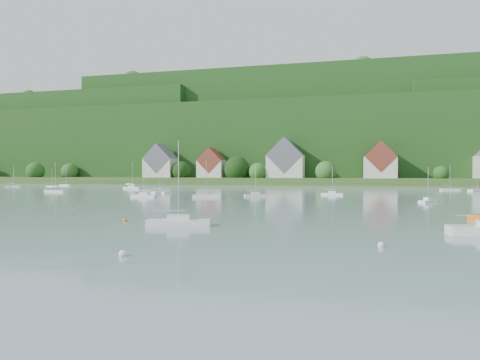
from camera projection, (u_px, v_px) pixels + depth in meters
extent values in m
cube|color=#2F501E|center=(279.00, 181.00, 204.38)|extent=(600.00, 60.00, 3.00)
cube|color=#1A4115|center=(297.00, 150.00, 276.75)|extent=(620.00, 160.00, 40.00)
cube|color=#1A4115|center=(79.00, 146.00, 298.88)|extent=(200.00, 120.00, 52.00)
cube|color=#1A4115|center=(312.00, 136.00, 269.31)|extent=(240.00, 130.00, 60.00)
sphere|color=#295F23|center=(70.00, 172.00, 222.52)|extent=(8.61, 8.61, 8.61)
sphere|color=#1E4D17|center=(35.00, 171.00, 214.71)|extent=(9.03, 9.03, 9.03)
sphere|color=#295F23|center=(258.00, 172.00, 190.35)|extent=(8.19, 8.19, 8.19)
sphere|color=#295F23|center=(166.00, 173.00, 203.54)|extent=(6.49, 6.49, 6.49)
sphere|color=#295F23|center=(383.00, 169.00, 185.14)|extent=(12.16, 12.16, 12.16)
sphere|color=#295F23|center=(326.00, 171.00, 179.22)|extent=(8.73, 8.73, 8.73)
sphere|color=black|center=(181.00, 171.00, 201.34)|extent=(9.32, 9.32, 9.32)
sphere|color=#1E4D17|center=(441.00, 173.00, 169.95)|extent=(6.24, 6.24, 6.24)
sphere|color=black|center=(237.00, 169.00, 195.23)|extent=(11.92, 11.92, 11.92)
sphere|color=#295F23|center=(91.00, 96.00, 260.47)|extent=(10.52, 10.52, 10.52)
sphere|color=#1E4D17|center=(168.00, 103.00, 285.33)|extent=(10.29, 10.29, 10.29)
sphere|color=black|center=(27.00, 107.00, 306.35)|extent=(10.31, 10.31, 10.31)
sphere|color=black|center=(20.00, 102.00, 278.73)|extent=(8.14, 8.14, 8.14)
sphere|color=#295F23|center=(47.00, 108.00, 307.66)|extent=(7.15, 7.15, 7.15)
sphere|color=black|center=(184.00, 100.00, 270.00)|extent=(7.18, 7.18, 7.18)
sphere|color=#295F23|center=(29.00, 97.00, 263.21)|extent=(8.89, 8.89, 8.89)
sphere|color=black|center=(20.00, 107.00, 303.13)|extent=(9.97, 9.97, 9.97)
sphere|color=#1E4D17|center=(362.00, 77.00, 247.00)|extent=(12.83, 12.83, 12.83)
sphere|color=#295F23|center=(223.00, 81.00, 254.01)|extent=(8.18, 8.18, 8.18)
sphere|color=#1E4D17|center=(300.00, 88.00, 280.27)|extent=(12.73, 12.73, 12.73)
sphere|color=#1E4D17|center=(449.00, 69.00, 226.08)|extent=(11.50, 11.50, 11.50)
sphere|color=#1E4D17|center=(397.00, 82.00, 261.05)|extent=(14.65, 14.65, 14.65)
sphere|color=#295F23|center=(363.00, 68.00, 224.05)|extent=(11.95, 11.95, 11.95)
sphere|color=#295F23|center=(226.00, 92.00, 286.91)|extent=(7.07, 7.07, 7.07)
sphere|color=black|center=(285.00, 78.00, 246.17)|extent=(8.21, 8.21, 8.21)
sphere|color=#295F23|center=(260.00, 87.00, 273.97)|extent=(12.24, 12.24, 12.24)
sphere|color=#295F23|center=(133.00, 82.00, 261.52)|extent=(13.65, 13.65, 13.65)
sphere|color=#1E4D17|center=(479.00, 74.00, 234.79)|extent=(8.03, 8.03, 8.03)
sphere|color=#295F23|center=(477.00, 94.00, 235.50)|extent=(14.97, 14.97, 14.97)
sphere|color=#1E4D17|center=(435.00, 96.00, 238.40)|extent=(9.78, 9.78, 9.78)
sphere|color=#295F23|center=(480.00, 92.00, 225.05)|extent=(9.48, 9.48, 9.48)
sphere|color=#1E4D17|center=(232.00, 115.00, 273.68)|extent=(12.01, 12.01, 12.01)
sphere|color=black|center=(291.00, 114.00, 274.55)|extent=(15.72, 15.72, 15.72)
sphere|color=#1E4D17|center=(313.00, 114.00, 266.84)|extent=(10.54, 10.54, 10.54)
sphere|color=#1E4D17|center=(61.00, 128.00, 346.61)|extent=(8.18, 8.18, 8.18)
sphere|color=black|center=(73.00, 126.00, 333.60)|extent=(8.74, 8.74, 8.74)
sphere|color=black|center=(36.00, 122.00, 317.03)|extent=(15.38, 15.38, 15.38)
cube|color=beige|center=(160.00, 168.00, 205.15)|extent=(14.00, 10.00, 9.00)
cube|color=slate|center=(160.00, 159.00, 205.07)|extent=(14.00, 10.40, 14.00)
cube|color=beige|center=(212.00, 169.00, 200.97)|extent=(12.00, 9.00, 8.00)
cube|color=brown|center=(212.00, 160.00, 200.90)|extent=(12.00, 9.36, 12.00)
cube|color=beige|center=(286.00, 167.00, 191.41)|extent=(16.00, 11.00, 10.00)
cube|color=slate|center=(286.00, 155.00, 191.32)|extent=(16.00, 11.44, 16.00)
cube|color=beige|center=(380.00, 167.00, 179.68)|extent=(13.00, 10.00, 9.00)
cube|color=brown|center=(380.00, 157.00, 179.60)|extent=(13.00, 10.40, 13.00)
cube|color=white|center=(179.00, 223.00, 43.62)|extent=(6.65, 3.28, 0.64)
cube|color=white|center=(179.00, 217.00, 43.61)|extent=(2.48, 1.76, 0.50)
cylinder|color=silver|center=(179.00, 180.00, 43.54)|extent=(0.10, 0.10, 8.01)
cylinder|color=silver|center=(169.00, 211.00, 43.61)|extent=(3.44, 0.92, 0.08)
sphere|color=white|center=(123.00, 256.00, 27.89)|extent=(0.50, 0.50, 0.50)
sphere|color=orange|center=(125.00, 221.00, 47.59)|extent=(0.47, 0.47, 0.47)
sphere|color=orange|center=(73.00, 207.00, 66.76)|extent=(0.37, 0.37, 0.37)
sphere|color=white|center=(381.00, 247.00, 31.30)|extent=(0.48, 0.48, 0.48)
cube|color=white|center=(206.00, 196.00, 92.56)|extent=(6.16, 3.22, 0.59)
cylinder|color=silver|center=(206.00, 178.00, 92.49)|extent=(0.10, 0.10, 7.42)
cylinder|color=silver|center=(202.00, 191.00, 92.51)|extent=(3.16, 0.97, 0.08)
cube|color=white|center=(132.00, 188.00, 140.72)|extent=(6.67, 2.90, 0.65)
cube|color=white|center=(132.00, 186.00, 140.71)|extent=(2.44, 1.64, 0.50)
cylinder|color=silver|center=(132.00, 175.00, 140.65)|extent=(0.10, 0.10, 8.06)
cylinder|color=silver|center=(130.00, 184.00, 141.10)|extent=(3.51, 0.69, 0.08)
cube|color=white|center=(14.00, 186.00, 158.16)|extent=(4.92, 2.58, 0.47)
cylinder|color=silver|center=(14.00, 178.00, 158.10)|extent=(0.10, 0.10, 5.92)
cylinder|color=silver|center=(12.00, 183.00, 158.12)|extent=(2.52, 0.80, 0.08)
cube|color=white|center=(477.00, 190.00, 122.08)|extent=(5.78, 5.29, 0.61)
cylinder|color=silver|center=(477.00, 176.00, 122.01)|extent=(0.10, 0.10, 7.67)
cylinder|color=silver|center=(475.00, 186.00, 121.65)|extent=(2.61, 2.26, 0.08)
cube|color=white|center=(428.00, 201.00, 76.91)|extent=(3.84, 4.55, 0.47)
cube|color=white|center=(428.00, 199.00, 76.90)|extent=(1.71, 1.87, 0.50)
cylinder|color=silver|center=(428.00, 184.00, 76.85)|extent=(0.10, 0.10, 5.86)
cylinder|color=silver|center=(426.00, 195.00, 76.44)|extent=(1.59, 2.12, 0.08)
cube|color=white|center=(159.00, 193.00, 109.63)|extent=(4.82, 2.67, 0.46)
cylinder|color=silver|center=(159.00, 180.00, 109.58)|extent=(0.10, 0.10, 5.81)
cylinder|color=silver|center=(157.00, 188.00, 109.98)|extent=(2.46, 0.87, 0.08)
cube|color=white|center=(162.00, 192.00, 109.97)|extent=(3.95, 5.68, 0.56)
cylinder|color=silver|center=(162.00, 178.00, 109.90)|extent=(0.10, 0.10, 6.98)
cylinder|color=silver|center=(159.00, 188.00, 109.32)|extent=(1.48, 2.77, 0.08)
cube|color=white|center=(256.00, 195.00, 95.98)|extent=(5.24, 3.52, 0.51)
cube|color=white|center=(256.00, 193.00, 95.97)|extent=(2.05, 1.68, 0.50)
cylinder|color=silver|center=(256.00, 180.00, 95.92)|extent=(0.10, 0.10, 6.41)
cylinder|color=silver|center=(252.00, 190.00, 95.81)|extent=(2.57, 1.30, 0.08)
cube|color=white|center=(14.00, 186.00, 158.36)|extent=(5.91, 4.51, 0.59)
cylinder|color=silver|center=(14.00, 175.00, 158.29)|extent=(0.10, 0.10, 7.40)
cylinder|color=silver|center=(11.00, 183.00, 158.08)|extent=(2.82, 1.77, 0.08)
cube|color=white|center=(55.00, 191.00, 117.25)|extent=(6.18, 1.94, 0.61)
cylinder|color=silver|center=(55.00, 176.00, 117.18)|extent=(0.10, 0.10, 7.64)
cylinder|color=silver|center=(52.00, 187.00, 117.49)|extent=(3.36, 0.21, 0.08)
cube|color=white|center=(144.00, 196.00, 93.15)|extent=(5.93, 1.94, 0.59)
cube|color=white|center=(144.00, 193.00, 93.14)|extent=(2.11, 1.25, 0.50)
cylinder|color=silver|center=(144.00, 178.00, 93.08)|extent=(0.10, 0.10, 7.32)
cylinder|color=silver|center=(140.00, 190.00, 93.39)|extent=(3.22, 0.25, 0.08)
cube|color=white|center=(450.00, 190.00, 127.82)|extent=(5.91, 3.16, 0.57)
cylinder|color=silver|center=(450.00, 177.00, 127.75)|extent=(0.10, 0.10, 7.12)
cylinder|color=silver|center=(447.00, 186.00, 127.76)|extent=(3.02, 0.97, 0.08)
cube|color=white|center=(332.00, 194.00, 101.39)|extent=(5.36, 2.37, 0.52)
cube|color=white|center=(332.00, 192.00, 101.38)|extent=(1.97, 1.33, 0.50)
cylinder|color=silver|center=(332.00, 179.00, 101.33)|extent=(0.10, 0.10, 6.48)
cylinder|color=silver|center=(329.00, 189.00, 101.70)|extent=(2.82, 0.59, 0.08)
cube|color=white|center=(66.00, 185.00, 170.67)|extent=(6.55, 3.78, 0.63)
cylinder|color=silver|center=(66.00, 174.00, 170.60)|extent=(0.10, 0.10, 7.90)
cylinder|color=silver|center=(65.00, 182.00, 171.18)|extent=(3.30, 1.24, 0.08)
cube|color=white|center=(52.00, 186.00, 161.23)|extent=(4.96, 4.13, 0.51)
cylinder|color=silver|center=(52.00, 177.00, 161.17)|extent=(0.10, 0.10, 6.36)
cylinder|color=silver|center=(50.00, 183.00, 160.93)|extent=(2.32, 1.70, 0.08)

